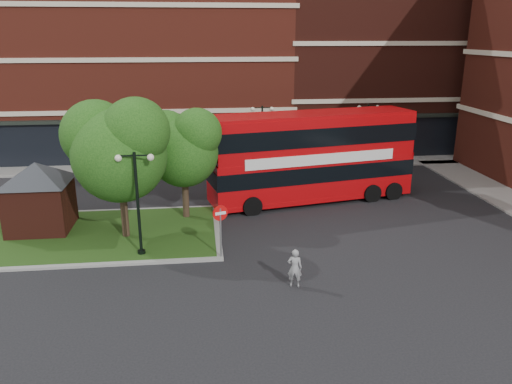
{
  "coord_description": "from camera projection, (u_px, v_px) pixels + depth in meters",
  "views": [
    {
      "loc": [
        -2.59,
        -21.7,
        9.94
      ],
      "look_at": [
        0.26,
        3.25,
        2.0
      ],
      "focal_mm": 35.0,
      "sensor_mm": 36.0,
      "label": 1
    }
  ],
  "objects": [
    {
      "name": "car_silver",
      "position": [
        210.0,
        164.0,
        37.15
      ],
      "size": [
        4.49,
        2.15,
        1.48
      ],
      "primitive_type": "imported",
      "rotation": [
        0.0,
        0.0,
        1.48
      ],
      "color": "#AAAEB2",
      "rests_on": "ground"
    },
    {
      "name": "ground",
      "position": [
        258.0,
        252.0,
        23.84
      ],
      "size": [
        120.0,
        120.0,
        0.0
      ],
      "primitive_type": "plane",
      "color": "black",
      "rests_on": "ground"
    },
    {
      "name": "terrace_far_right",
      "position": [
        379.0,
        57.0,
        45.67
      ],
      "size": [
        18.0,
        12.0,
        16.0
      ],
      "primitive_type": "cube",
      "color": "#471911",
      "rests_on": "ground"
    },
    {
      "name": "tree_island_west",
      "position": [
        117.0,
        146.0,
        24.12
      ],
      "size": [
        5.4,
        4.71,
        7.21
      ],
      "color": "#2D2116",
      "rests_on": "ground"
    },
    {
      "name": "car_white",
      "position": [
        312.0,
        162.0,
        38.0
      ],
      "size": [
        4.19,
        1.52,
        1.37
      ],
      "primitive_type": "imported",
      "rotation": [
        0.0,
        0.0,
        1.55
      ],
      "color": "silver",
      "rests_on": "ground"
    },
    {
      "name": "pavement_far",
      "position": [
        234.0,
        165.0,
        39.45
      ],
      "size": [
        44.0,
        3.0,
        0.12
      ],
      "primitive_type": "cube",
      "color": "slate",
      "rests_on": "ground"
    },
    {
      "name": "tree_island_east",
      "position": [
        182.0,
        145.0,
        26.97
      ],
      "size": [
        4.46,
        3.9,
        6.29
      ],
      "color": "#2D2116",
      "rests_on": "ground"
    },
    {
      "name": "no_entry_sign",
      "position": [
        220.0,
        221.0,
        22.61
      ],
      "size": [
        0.7,
        0.3,
        2.62
      ],
      "rotation": [
        0.0,
        0.0,
        0.35
      ],
      "color": "slate",
      "rests_on": "ground"
    },
    {
      "name": "traffic_island",
      "position": [
        98.0,
        234.0,
        25.79
      ],
      "size": [
        12.6,
        7.6,
        0.15
      ],
      "color": "gray",
      "rests_on": "ground"
    },
    {
      "name": "bus",
      "position": [
        312.0,
        151.0,
        30.41
      ],
      "size": [
        12.93,
        5.35,
        4.82
      ],
      "rotation": [
        0.0,
        0.0,
        0.2
      ],
      "color": "#AE060A",
      "rests_on": "ground"
    },
    {
      "name": "lamp_island",
      "position": [
        138.0,
        199.0,
        22.58
      ],
      "size": [
        1.72,
        0.36,
        5.0
      ],
      "color": "black",
      "rests_on": "ground"
    },
    {
      "name": "lamp_far_right",
      "position": [
        367.0,
        133.0,
        37.8
      ],
      "size": [
        1.72,
        0.36,
        5.0
      ],
      "color": "black",
      "rests_on": "ground"
    },
    {
      "name": "woman",
      "position": [
        295.0,
        268.0,
        20.39
      ],
      "size": [
        0.68,
        0.53,
        1.65
      ],
      "primitive_type": "imported",
      "rotation": [
        0.0,
        0.0,
        2.9
      ],
      "color": "gray",
      "rests_on": "ground"
    },
    {
      "name": "kiosk",
      "position": [
        38.0,
        189.0,
        25.74
      ],
      "size": [
        6.51,
        6.51,
        3.6
      ],
      "color": "#471911",
      "rests_on": "traffic_island"
    },
    {
      "name": "terrace_far_left",
      "position": [
        135.0,
        70.0,
        43.6
      ],
      "size": [
        26.0,
        12.0,
        14.0
      ],
      "primitive_type": "cube",
      "color": "maroon",
      "rests_on": "ground"
    },
    {
      "name": "lamp_far_left",
      "position": [
        262.0,
        135.0,
        36.94
      ],
      "size": [
        1.72,
        0.36,
        5.0
      ],
      "color": "black",
      "rests_on": "ground"
    }
  ]
}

